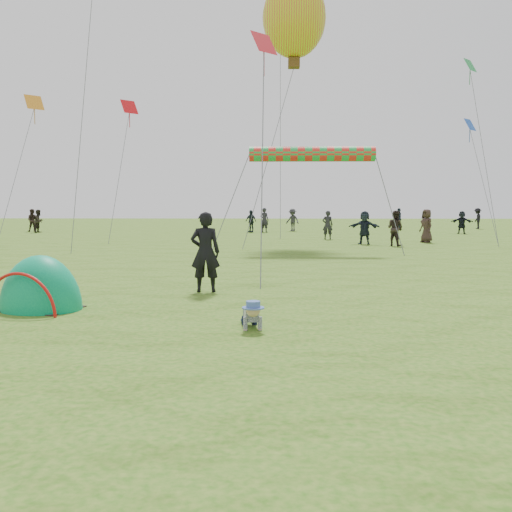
{
  "coord_description": "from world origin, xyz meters",
  "views": [
    {
      "loc": [
        1.23,
        -9.87,
        2.1
      ],
      "look_at": [
        0.88,
        2.06,
        1.0
      ],
      "focal_mm": 40.0,
      "sensor_mm": 36.0,
      "label": 1
    }
  ],
  "objects_px": {
    "crawling_toddler": "(252,314)",
    "standing_adult": "(205,252)",
    "balloon_kite": "(294,22)",
    "popup_tent": "(41,309)"
  },
  "relations": [
    {
      "from": "standing_adult",
      "to": "balloon_kite",
      "type": "relative_size",
      "value": 0.41
    },
    {
      "from": "standing_adult",
      "to": "balloon_kite",
      "type": "height_order",
      "value": "balloon_kite"
    },
    {
      "from": "crawling_toddler",
      "to": "standing_adult",
      "type": "bearing_deg",
      "value": 97.95
    },
    {
      "from": "crawling_toddler",
      "to": "balloon_kite",
      "type": "height_order",
      "value": "balloon_kite"
    },
    {
      "from": "crawling_toddler",
      "to": "balloon_kite",
      "type": "bearing_deg",
      "value": 76.72
    },
    {
      "from": "crawling_toddler",
      "to": "standing_adult",
      "type": "distance_m",
      "value": 4.24
    },
    {
      "from": "popup_tent",
      "to": "balloon_kite",
      "type": "relative_size",
      "value": 0.46
    },
    {
      "from": "popup_tent",
      "to": "balloon_kite",
      "type": "bearing_deg",
      "value": 90.08
    },
    {
      "from": "crawling_toddler",
      "to": "balloon_kite",
      "type": "distance_m",
      "value": 24.62
    },
    {
      "from": "popup_tent",
      "to": "standing_adult",
      "type": "relative_size",
      "value": 1.14
    }
  ]
}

